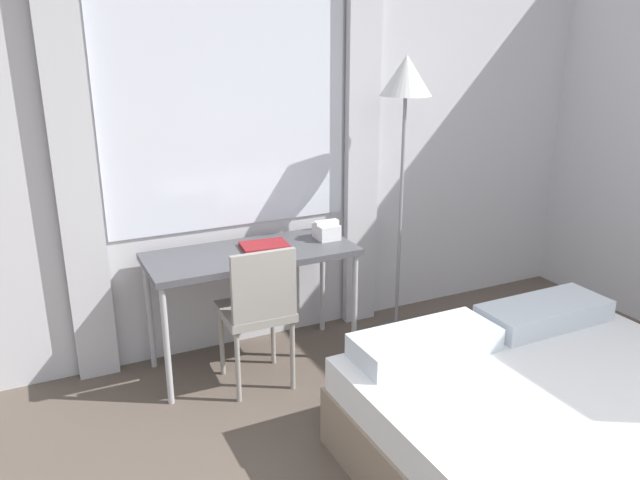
# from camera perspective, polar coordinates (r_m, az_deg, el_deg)

# --- Properties ---
(wall_back_with_window) EXTENTS (5.70, 0.13, 2.70)m
(wall_back_with_window) POSITION_cam_1_polar(r_m,az_deg,el_deg) (4.20, -2.90, 8.76)
(wall_back_with_window) COLOR silver
(wall_back_with_window) RESTS_ON ground_plane
(desk) EXTENTS (1.30, 0.55, 0.77)m
(desk) POSITION_cam_1_polar(r_m,az_deg,el_deg) (3.90, -6.27, -1.91)
(desk) COLOR #4C4C51
(desk) RESTS_ON ground_plane
(desk_chair) EXTENTS (0.41, 0.41, 0.91)m
(desk_chair) POSITION_cam_1_polar(r_m,az_deg,el_deg) (3.69, -5.66, -6.07)
(desk_chair) COLOR gray
(desk_chair) RESTS_ON ground_plane
(bed) EXTENTS (1.80, 1.96, 0.62)m
(bed) POSITION_cam_1_polar(r_m,az_deg,el_deg) (3.19, 23.83, -17.59)
(bed) COLOR gray
(bed) RESTS_ON ground_plane
(standing_lamp) EXTENTS (0.33, 0.33, 1.93)m
(standing_lamp) POSITION_cam_1_polar(r_m,az_deg,el_deg) (4.10, 7.79, 12.40)
(standing_lamp) COLOR #4C4C51
(standing_lamp) RESTS_ON ground_plane
(telephone) EXTENTS (0.16, 0.16, 0.12)m
(telephone) POSITION_cam_1_polar(r_m,az_deg,el_deg) (4.08, 0.59, 0.87)
(telephone) COLOR white
(telephone) RESTS_ON desk
(book) EXTENTS (0.31, 0.23, 0.02)m
(book) POSITION_cam_1_polar(r_m,az_deg,el_deg) (3.93, -5.09, -0.51)
(book) COLOR maroon
(book) RESTS_ON desk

